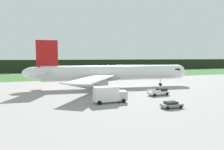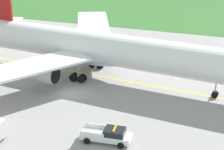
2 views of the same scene
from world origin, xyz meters
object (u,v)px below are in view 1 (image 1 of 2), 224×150
airliner (110,73)px  ops_pickup_truck (159,92)px  catering_truck (109,94)px  staff_car (171,104)px

airliner → ops_pickup_truck: 19.48m
catering_truck → staff_car: 13.05m
airliner → staff_car: (2.02, -30.14, -3.96)m
ops_pickup_truck → catering_truck: bearing=-165.1°
ops_pickup_truck → catering_truck: 15.75m
ops_pickup_truck → catering_truck: (-15.19, -4.06, 0.98)m
airliner → staff_car: airliner is taller
catering_truck → staff_car: catering_truck is taller
airliner → staff_car: size_ratio=12.76×
catering_truck → staff_car: bearing=-40.5°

